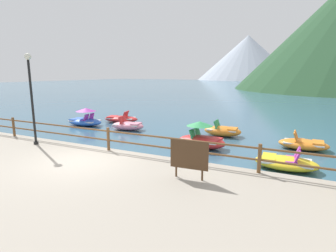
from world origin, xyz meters
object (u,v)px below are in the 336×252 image
at_px(lamp_post, 31,91).
at_px(pedal_boat_6, 304,144).
at_px(pedal_boat_0, 85,120).
at_px(sign_board, 189,155).
at_px(pedal_boat_4, 121,119).
at_px(pedal_boat_2, 201,139).
at_px(pedal_boat_1, 286,162).
at_px(pedal_boat_5, 223,131).
at_px(pedal_boat_3, 128,126).

height_order(lamp_post, pedal_boat_6, lamp_post).
distance_m(pedal_boat_0, pedal_boat_6, 13.50).
distance_m(sign_board, pedal_boat_4, 12.54).
xyz_separation_m(pedal_boat_2, pedal_boat_4, (-7.59, 4.04, -0.19)).
xyz_separation_m(lamp_post, pedal_boat_6, (10.86, 5.86, -2.54)).
height_order(sign_board, pedal_boat_1, sign_board).
relative_size(pedal_boat_2, pedal_boat_5, 1.18).
distance_m(lamp_post, pedal_boat_5, 9.97).
bearing_deg(pedal_boat_2, pedal_boat_4, 151.95).
bearing_deg(pedal_boat_2, pedal_boat_1, -20.56).
bearing_deg(pedal_boat_4, lamp_post, -81.76).
distance_m(lamp_post, pedal_boat_3, 6.54).
distance_m(pedal_boat_1, pedal_boat_3, 9.93).
bearing_deg(pedal_boat_4, pedal_boat_3, -46.04).
height_order(pedal_boat_1, pedal_boat_5, pedal_boat_5).
bearing_deg(lamp_post, pedal_boat_1, 14.43).
bearing_deg(pedal_boat_3, pedal_boat_2, -19.12).
height_order(pedal_boat_2, pedal_boat_4, pedal_boat_2).
bearing_deg(pedal_boat_1, pedal_boat_0, 165.50).
bearing_deg(pedal_boat_1, sign_board, -127.13).
distance_m(sign_board, pedal_boat_1, 4.35).
bearing_deg(lamp_post, pedal_boat_4, 98.24).
height_order(sign_board, pedal_boat_5, sign_board).
bearing_deg(pedal_boat_1, pedal_boat_6, 78.84).
relative_size(pedal_boat_2, pedal_boat_3, 1.12).
distance_m(sign_board, pedal_boat_3, 9.60).
bearing_deg(pedal_boat_5, sign_board, -83.05).
xyz_separation_m(pedal_boat_4, pedal_boat_5, (7.89, -1.17, 0.06)).
xyz_separation_m(pedal_boat_0, pedal_boat_4, (1.47, 2.14, -0.15)).
bearing_deg(lamp_post, pedal_boat_5, 45.92).
relative_size(sign_board, pedal_boat_4, 0.43).
xyz_separation_m(lamp_post, pedal_boat_4, (-1.17, 8.10, -2.55)).
distance_m(sign_board, pedal_boat_0, 12.31).
height_order(pedal_boat_1, pedal_boat_2, pedal_boat_2).
relative_size(pedal_boat_2, pedal_boat_4, 0.92).
xyz_separation_m(pedal_boat_1, pedal_boat_5, (-3.51, 4.30, 0.06)).
relative_size(lamp_post, pedal_boat_6, 1.77).
distance_m(pedal_boat_0, pedal_boat_5, 9.41).
height_order(pedal_boat_5, pedal_boat_6, pedal_boat_5).
bearing_deg(pedal_boat_4, pedal_boat_6, -10.56).
height_order(lamp_post, pedal_boat_2, lamp_post).
xyz_separation_m(lamp_post, pedal_boat_5, (6.71, 6.93, -2.49)).
relative_size(pedal_boat_0, pedal_boat_6, 1.16).
height_order(lamp_post, pedal_boat_4, lamp_post).
height_order(pedal_boat_4, pedal_boat_6, pedal_boat_6).
height_order(pedal_boat_0, pedal_boat_3, pedal_boat_0).
xyz_separation_m(sign_board, pedal_boat_6, (3.20, 6.62, -0.87)).
relative_size(lamp_post, pedal_boat_2, 1.57).
xyz_separation_m(lamp_post, sign_board, (7.65, -0.76, -1.67)).
bearing_deg(pedal_boat_5, lamp_post, -134.08).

